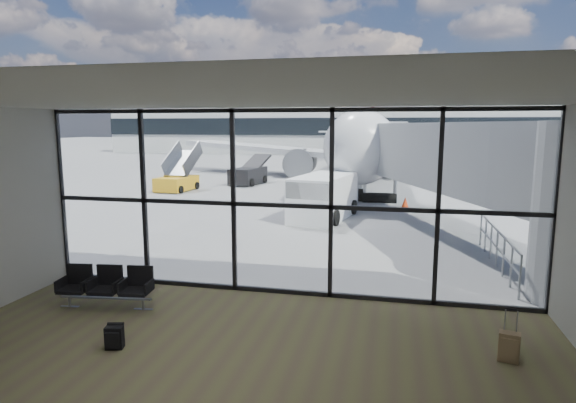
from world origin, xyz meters
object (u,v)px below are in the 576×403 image
at_px(airliner, 369,140).
at_px(mobile_stairs, 177,181).
at_px(belt_loader, 249,175).
at_px(backpack, 114,337).
at_px(seating_row, 107,284).
at_px(service_van, 323,197).
at_px(suitcase, 509,347).

height_order(airliner, mobile_stairs, airliner).
bearing_deg(belt_loader, backpack, -70.20).
distance_m(seating_row, airliner, 31.78).
height_order(seating_row, backpack, seating_row).
bearing_deg(seating_row, mobile_stairs, 103.98).
bearing_deg(airliner, belt_loader, -135.35).
xyz_separation_m(seating_row, backpack, (1.34, -1.88, -0.29)).
relative_size(seating_row, backpack, 4.48).
relative_size(seating_row, mobile_stairs, 0.58).
xyz_separation_m(backpack, belt_loader, (-5.11, 25.04, 0.45)).
xyz_separation_m(service_van, mobile_stairs, (-10.46, 7.38, -0.40)).
distance_m(suitcase, belt_loader, 26.88).
xyz_separation_m(seating_row, service_van, (3.24, 11.51, 0.47)).
bearing_deg(seating_row, suitcase, -12.68).
bearing_deg(airliner, backpack, -96.45).
distance_m(belt_loader, mobile_stairs, 5.49).
bearing_deg(belt_loader, airliner, 54.62).
height_order(backpack, airliner, airliner).
xyz_separation_m(belt_loader, mobile_stairs, (-3.45, -4.27, -0.08)).
distance_m(airliner, belt_loader, 11.64).
bearing_deg(suitcase, belt_loader, 130.48).
height_order(backpack, suitcase, suitcase).
xyz_separation_m(suitcase, airliner, (-4.22, 32.26, 2.68)).
height_order(suitcase, airliner, airliner).
distance_m(backpack, mobile_stairs, 22.46).
distance_m(seating_row, suitcase, 8.37).
bearing_deg(service_van, airliner, 97.35).
height_order(belt_loader, mobile_stairs, mobile_stairs).
bearing_deg(backpack, airliner, 71.68).
xyz_separation_m(airliner, service_van, (-0.87, -19.91, -1.97)).
bearing_deg(suitcase, seating_row, -172.02).
height_order(suitcase, mobile_stairs, mobile_stairs).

